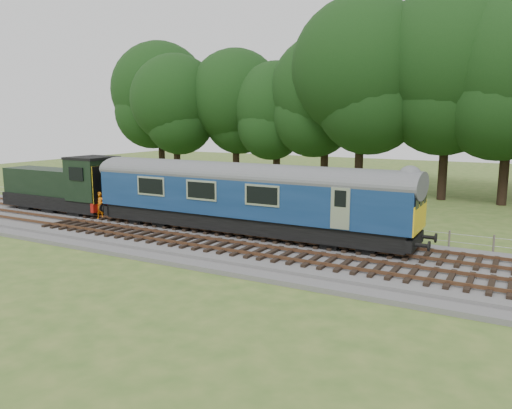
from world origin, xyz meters
The scene contains 9 objects.
ground centered at (0.00, 0.00, 0.00)m, with size 120.00×120.00×0.00m, color #3D6023.
ballast centered at (0.00, 0.00, 0.17)m, with size 70.00×7.00×0.35m, color #4C4C4F.
track_north centered at (0.00, 1.40, 0.42)m, with size 67.20×2.40×0.21m.
track_south centered at (0.00, -1.60, 0.42)m, with size 67.20×2.40×0.21m.
fence centered at (0.00, 4.50, 0.00)m, with size 64.00×0.12×1.00m, color #6B6054, non-canonical shape.
tree_line centered at (0.00, 22.00, 0.00)m, with size 70.00×8.00×18.00m, color black, non-canonical shape.
dmu_railcar centered at (-5.91, 1.40, 2.61)m, with size 18.05×2.86×3.88m.
shunter_loco centered at (-19.83, 1.40, 1.97)m, with size 8.92×2.60×3.38m.
worker centered at (-15.75, 0.58, 1.19)m, with size 0.61×0.40×1.68m, color orange.
Camera 1 is at (7.24, -21.18, 6.45)m, focal length 35.00 mm.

